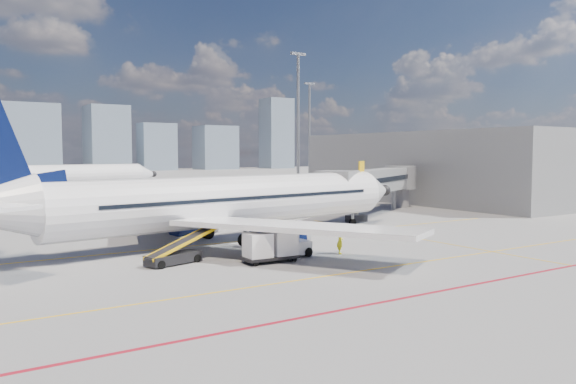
% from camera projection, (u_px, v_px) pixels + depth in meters
% --- Properties ---
extents(ground, '(420.00, 420.00, 0.00)m').
position_uv_depth(ground, '(283.00, 258.00, 37.80)').
color(ground, gray).
rests_on(ground, ground).
extents(apron_markings, '(90.00, 35.12, 0.01)m').
position_uv_depth(apron_markings, '(309.00, 269.00, 34.21)').
color(apron_markings, '#EFB40C').
rests_on(apron_markings, ground).
extents(jet_bridge, '(23.55, 15.78, 6.30)m').
position_uv_depth(jet_bridge, '(377.00, 182.00, 64.42)').
color(jet_bridge, gray).
rests_on(jet_bridge, ground).
extents(terminal_block, '(10.00, 42.00, 10.00)m').
position_uv_depth(terminal_block, '(421.00, 167.00, 80.83)').
color(terminal_block, gray).
rests_on(terminal_block, ground).
extents(floodlight_mast_ne, '(3.20, 0.61, 25.45)m').
position_uv_depth(floodlight_mast_ne, '(298.00, 118.00, 103.50)').
color(floodlight_mast_ne, gray).
rests_on(floodlight_mast_ne, ground).
extents(floodlight_mast_far, '(3.20, 0.61, 25.45)m').
position_uv_depth(floodlight_mast_far, '(309.00, 128.00, 147.44)').
color(floodlight_mast_far, gray).
rests_on(floodlight_mast_far, ground).
extents(main_aircraft, '(40.87, 35.48, 11.98)m').
position_uv_depth(main_aircraft, '(217.00, 203.00, 43.69)').
color(main_aircraft, white).
rests_on(main_aircraft, ground).
extents(second_aircraft, '(39.17, 33.89, 11.50)m').
position_uv_depth(second_aircraft, '(42.00, 178.00, 87.70)').
color(second_aircraft, white).
rests_on(second_aircraft, ground).
extents(baggage_tug, '(2.58, 1.67, 1.72)m').
position_uv_depth(baggage_tug, '(290.00, 245.00, 38.21)').
color(baggage_tug, white).
rests_on(baggage_tug, ground).
extents(cargo_dolly, '(3.67, 1.77, 1.98)m').
position_uv_depth(cargo_dolly, '(270.00, 246.00, 36.34)').
color(cargo_dolly, black).
rests_on(cargo_dolly, ground).
extents(belt_loader, '(5.37, 2.60, 2.16)m').
position_uv_depth(belt_loader, '(175.00, 255.00, 35.81)').
color(belt_loader, black).
rests_on(belt_loader, ground).
extents(ramp_worker, '(0.71, 0.80, 1.83)m').
position_uv_depth(ramp_worker, '(340.00, 241.00, 39.39)').
color(ramp_worker, '#FFF81A').
rests_on(ramp_worker, ground).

